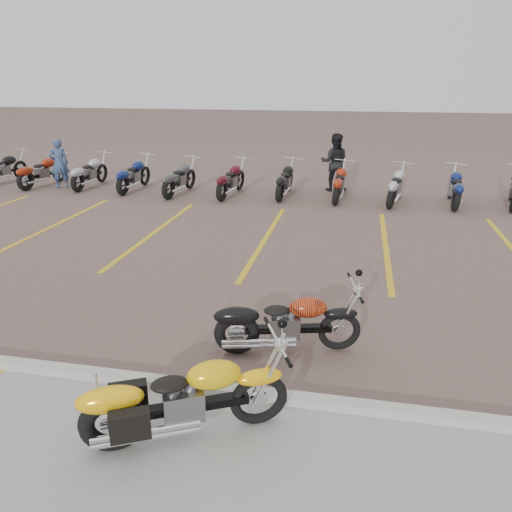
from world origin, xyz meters
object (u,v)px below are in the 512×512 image
(yellow_cruiser, at_px, (182,401))
(flame_cruiser, at_px, (284,325))
(person_b, at_px, (335,162))
(person_a, at_px, (59,163))

(yellow_cruiser, bearing_deg, flame_cruiser, 41.69)
(person_b, bearing_deg, flame_cruiser, 91.18)
(yellow_cruiser, height_order, flame_cruiser, yellow_cruiser)
(yellow_cruiser, bearing_deg, person_b, 59.72)
(flame_cruiser, xyz_separation_m, person_a, (-8.89, 9.01, 0.41))
(yellow_cruiser, height_order, person_a, person_a)
(yellow_cruiser, bearing_deg, person_a, 100.25)
(person_a, bearing_deg, flame_cruiser, 96.52)
(person_a, xyz_separation_m, person_b, (8.96, 1.42, 0.10))
(person_b, bearing_deg, person_a, 10.57)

